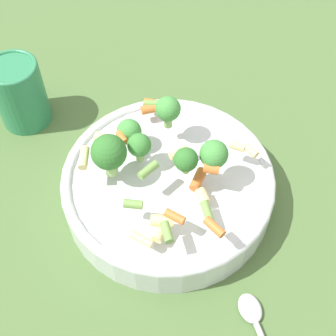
% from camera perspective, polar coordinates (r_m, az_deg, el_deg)
% --- Properties ---
extents(ground_plane, '(3.00, 3.00, 0.00)m').
position_cam_1_polar(ground_plane, '(0.63, 0.00, -3.54)').
color(ground_plane, '#4C6B38').
extents(bowl, '(0.27, 0.27, 0.05)m').
position_cam_1_polar(bowl, '(0.61, 0.00, -2.09)').
color(bowl, silver).
rests_on(bowl, ground_plane).
extents(pasta_salad, '(0.22, 0.22, 0.07)m').
position_cam_1_polar(pasta_salad, '(0.56, -2.00, 2.20)').
color(pasta_salad, '#8CB766').
rests_on(pasta_salad, bowl).
extents(cup, '(0.07, 0.07, 0.10)m').
position_cam_1_polar(cup, '(0.71, -17.66, 8.74)').
color(cup, '#2D7F51').
rests_on(cup, ground_plane).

